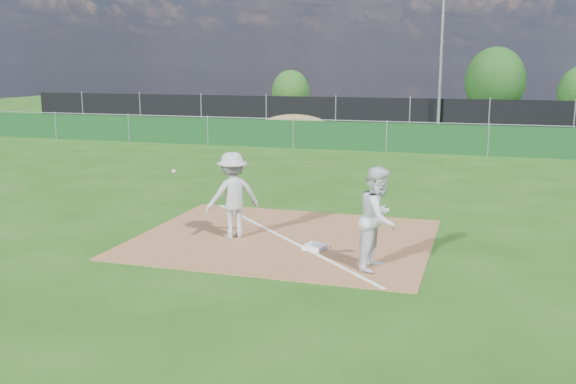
% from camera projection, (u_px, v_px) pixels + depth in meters
% --- Properties ---
extents(ground, '(90.00, 90.00, 0.00)m').
position_uv_depth(ground, '(364.00, 171.00, 21.76)').
color(ground, '#1D4D10').
rests_on(ground, ground).
extents(infield_dirt, '(6.00, 5.00, 0.02)m').
position_uv_depth(infield_dirt, '(284.00, 238.00, 13.33)').
color(infield_dirt, brown).
rests_on(infield_dirt, ground).
extents(foul_line, '(5.01, 5.01, 0.01)m').
position_uv_depth(foul_line, '(284.00, 238.00, 13.33)').
color(foul_line, white).
rests_on(foul_line, infield_dirt).
extents(green_fence, '(44.00, 0.05, 1.20)m').
position_uv_depth(green_fence, '(387.00, 137.00, 26.33)').
color(green_fence, '#0F3917').
rests_on(green_fence, ground).
extents(dirt_mound, '(3.38, 2.60, 1.17)m').
position_uv_depth(dirt_mound, '(294.00, 127.00, 31.06)').
color(dirt_mound, olive).
rests_on(dirt_mound, ground).
extents(black_fence, '(46.00, 0.04, 1.80)m').
position_uv_depth(black_fence, '(410.00, 115.00, 33.76)').
color(black_fence, black).
rests_on(black_fence, ground).
extents(parking_lot, '(46.00, 9.00, 0.01)m').
position_uv_depth(parking_lot, '(419.00, 124.00, 38.62)').
color(parking_lot, black).
rests_on(parking_lot, ground).
extents(light_pole, '(0.16, 0.16, 8.00)m').
position_uv_depth(light_pole, '(441.00, 55.00, 32.43)').
color(light_pole, slate).
rests_on(light_pole, ground).
extents(first_base, '(0.49, 0.49, 0.08)m').
position_uv_depth(first_base, '(315.00, 247.00, 12.53)').
color(first_base, white).
rests_on(first_base, infield_dirt).
extents(play_at_first, '(1.99, 1.27, 1.79)m').
position_uv_depth(play_at_first, '(233.00, 195.00, 13.21)').
color(play_at_first, silver).
rests_on(play_at_first, infield_dirt).
extents(runner, '(0.82, 0.99, 1.84)m').
position_uv_depth(runner, '(378.00, 218.00, 11.23)').
color(runner, silver).
rests_on(runner, ground).
extents(car_left, '(4.22, 2.76, 1.34)m').
position_uv_depth(car_left, '(302.00, 112.00, 39.27)').
color(car_left, '#94969B').
rests_on(car_left, parking_lot).
extents(car_mid, '(4.54, 2.48, 1.42)m').
position_uv_depth(car_mid, '(388.00, 112.00, 38.84)').
color(car_mid, black).
rests_on(car_mid, parking_lot).
extents(car_right, '(4.72, 2.36, 1.32)m').
position_uv_depth(car_right, '(508.00, 116.00, 36.42)').
color(car_right, black).
rests_on(car_right, parking_lot).
extents(tree_left, '(2.65, 2.65, 3.15)m').
position_uv_depth(tree_left, '(291.00, 92.00, 45.09)').
color(tree_left, '#382316').
rests_on(tree_left, ground).
extents(tree_mid, '(3.97, 3.97, 4.71)m').
position_uv_depth(tree_mid, '(495.00, 81.00, 43.12)').
color(tree_mid, '#382316').
rests_on(tree_mid, ground).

